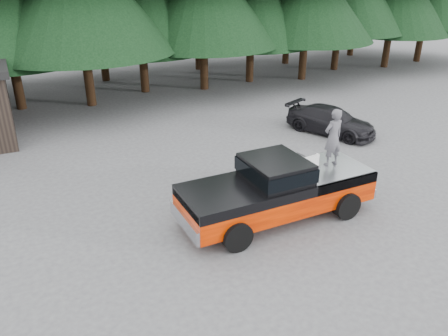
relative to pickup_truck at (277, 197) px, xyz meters
name	(u,v)px	position (x,y,z in m)	size (l,w,h in m)	color
ground	(226,229)	(-1.64, 0.06, -0.67)	(120.00, 120.00, 0.00)	#474649
pickup_truck	(277,197)	(0.00, 0.00, 0.00)	(6.00, 2.04, 1.33)	#E63500
truck_cab	(275,169)	(-0.10, 0.00, 0.96)	(1.66, 1.90, 0.59)	black
air_compressor	(306,161)	(1.14, 0.24, 0.88)	(0.62, 0.51, 0.42)	silver
man_on_bed	(333,138)	(1.94, 0.05, 1.56)	(0.65, 0.43, 1.78)	#4F4D54
parked_car	(331,121)	(6.20, 5.17, -0.07)	(1.68, 4.12, 1.20)	black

